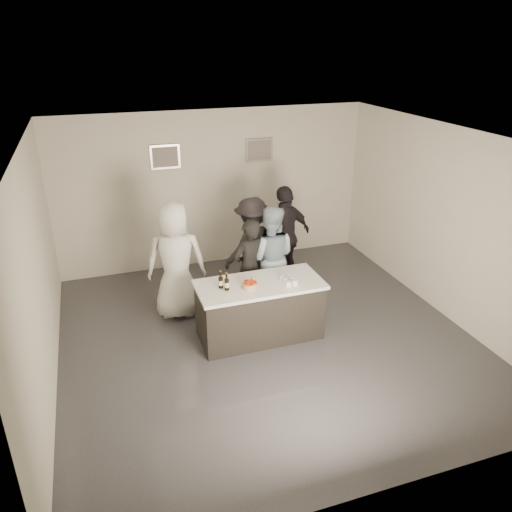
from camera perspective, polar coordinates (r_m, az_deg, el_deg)
The scene contains 19 objects.
floor at distance 7.70m, azimuth 1.21°, elevation -9.30°, with size 6.00×6.00×0.00m, color #3D3D42.
ceiling at distance 6.55m, azimuth 1.44°, elevation 13.22°, with size 6.00×6.00×0.00m, color white.
wall_back at distance 9.70m, azimuth -4.78°, elevation 7.61°, with size 6.00×0.04×3.00m, color beige.
wall_front at distance 4.64m, azimuth 14.34°, elevation -12.82°, with size 6.00×0.04×3.00m, color beige.
wall_left at distance 6.67m, azimuth -23.71°, elevation -2.27°, with size 0.04×6.00×3.00m, color beige.
wall_right at distance 8.43m, azimuth 20.90°, elevation 3.52°, with size 0.04×6.00×3.00m, color beige.
picture_left at distance 9.33m, azimuth -10.35°, elevation 11.09°, with size 0.54×0.04×0.44m, color #B2B2B7.
picture_right at distance 9.74m, azimuth 0.37°, elevation 12.02°, with size 0.54×0.04×0.44m, color #B2B2B7.
bar_counter at distance 7.51m, azimuth 0.41°, elevation -6.17°, with size 1.86×0.86×0.90m, color white.
cake at distance 7.14m, azimuth -0.72°, elevation -3.40°, with size 0.21×0.21×0.08m, color #FF5F1A.
beer_bottle_a at distance 7.12m, azimuth -4.06°, elevation -2.72°, with size 0.07×0.07×0.26m, color black.
beer_bottle_b at distance 7.06m, azimuth -3.37°, elevation -2.96°, with size 0.07×0.07×0.26m, color black.
tumbler_cluster at distance 7.32m, azimuth 3.76°, elevation -2.73°, with size 0.19×0.30×0.08m, color #C17812.
candles at distance 6.98m, azimuth -0.90°, elevation -4.44°, with size 0.24×0.08×0.01m, color pink.
person_main_black at distance 7.96m, azimuth -0.76°, elevation -1.35°, with size 0.60×0.39×1.63m, color black.
person_main_blue at distance 8.17m, azimuth 1.64°, elevation -0.16°, with size 0.86×0.67×1.76m, color #9BB3CB.
person_guest_left at distance 7.96m, azimuth -9.14°, elevation -0.52°, with size 0.94×0.61×1.92m, color white.
person_guest_right at distance 8.89m, azimuth 3.32°, elevation 2.22°, with size 1.09×0.45×1.86m, color black.
person_guest_back at distance 8.73m, azimuth -0.40°, elevation 1.29°, with size 1.10×0.63×1.71m, color #262127.
Camera 1 is at (-2.21, -6.04, 4.23)m, focal length 35.00 mm.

